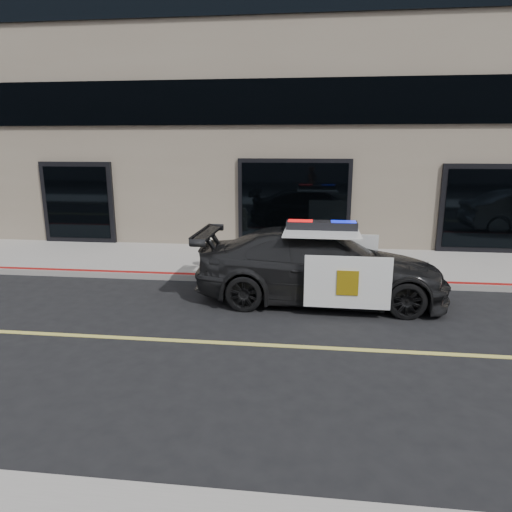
# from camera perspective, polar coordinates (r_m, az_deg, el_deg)

# --- Properties ---
(ground) EXTENTS (120.00, 120.00, 0.00)m
(ground) POSITION_cam_1_polar(r_m,az_deg,el_deg) (7.81, 10.09, -11.35)
(ground) COLOR black
(ground) RESTS_ON ground
(sidewalk_n) EXTENTS (60.00, 3.50, 0.15)m
(sidewalk_n) POSITION_cam_1_polar(r_m,az_deg,el_deg) (12.74, 8.85, -0.99)
(sidewalk_n) COLOR gray
(sidewalk_n) RESTS_ON ground
(building_n) EXTENTS (60.00, 7.00, 12.00)m
(building_n) POSITION_cam_1_polar(r_m,az_deg,el_deg) (17.78, 9.03, 22.41)
(building_n) COLOR #756856
(building_n) RESTS_ON ground
(police_car) EXTENTS (2.51, 5.36, 1.73)m
(police_car) POSITION_cam_1_polar(r_m,az_deg,el_deg) (9.85, 8.06, -1.13)
(police_car) COLOR black
(police_car) RESTS_ON ground
(fire_hydrant) EXTENTS (0.40, 0.56, 0.88)m
(fire_hydrant) POSITION_cam_1_polar(r_m,az_deg,el_deg) (11.76, -5.48, 0.32)
(fire_hydrant) COLOR beige
(fire_hydrant) RESTS_ON sidewalk_n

